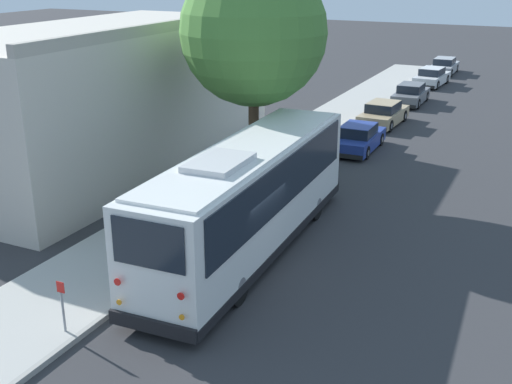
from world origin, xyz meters
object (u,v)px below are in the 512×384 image
at_px(parked_sedan_tan, 383,114).
at_px(parked_sedan_gray, 411,95).
at_px(shuttle_bus, 249,193).
at_px(parked_sedan_silver, 444,66).
at_px(sign_post_far, 114,272).
at_px(street_tree, 255,21).
at_px(parked_sedan_white, 432,77).
at_px(sign_post_near, 63,306).
at_px(parked_sedan_blue, 358,138).

xyz_separation_m(parked_sedan_tan, parked_sedan_gray, (6.15, -0.12, -0.01)).
distance_m(shuttle_bus, parked_sedan_tan, 17.80).
bearing_deg(parked_sedan_silver, sign_post_far, 178.00).
bearing_deg(street_tree, parked_sedan_tan, -8.56).
distance_m(parked_sedan_white, parked_sedan_silver, 5.62).
bearing_deg(shuttle_bus, sign_post_near, 161.21).
height_order(shuttle_bus, parked_sedan_silver, shuttle_bus).
height_order(parked_sedan_silver, sign_post_near, sign_post_near).
bearing_deg(shuttle_bus, parked_sedan_gray, -1.20).
height_order(street_tree, sign_post_far, street_tree).
relative_size(shuttle_bus, parked_sedan_blue, 2.78).
height_order(parked_sedan_blue, parked_sedan_silver, parked_sedan_blue).
bearing_deg(parked_sedan_silver, sign_post_near, 178.09).
relative_size(parked_sedan_blue, sign_post_far, 3.11).
bearing_deg(parked_sedan_silver, parked_sedan_blue, -179.46).
distance_m(parked_sedan_gray, parked_sedan_white, 6.92).
distance_m(shuttle_bus, street_tree, 7.43).
bearing_deg(parked_sedan_blue, shuttle_bus, -179.43).
distance_m(shuttle_bus, parked_sedan_silver, 36.46).
bearing_deg(sign_post_near, parked_sedan_white, -2.24).
bearing_deg(sign_post_near, parked_sedan_tan, -3.28).
bearing_deg(parked_sedan_white, sign_post_far, -177.95).
relative_size(parked_sedan_blue, parked_sedan_tan, 0.95).
distance_m(parked_sedan_white, sign_post_near, 37.13).
relative_size(parked_sedan_blue, parked_sedan_gray, 1.00).
distance_m(parked_sedan_white, sign_post_far, 35.17).
xyz_separation_m(shuttle_bus, street_tree, (5.36, 2.37, 4.56)).
height_order(parked_sedan_white, parked_sedan_silver, parked_sedan_white).
xyz_separation_m(sign_post_near, sign_post_far, (1.97, 0.00, 0.00)).
bearing_deg(parked_sedan_silver, parked_sedan_tan, -179.99).
xyz_separation_m(parked_sedan_blue, parked_sedan_tan, (5.42, 0.23, 0.02)).
height_order(shuttle_bus, parked_sedan_white, shuttle_bus).
xyz_separation_m(parked_sedan_blue, parked_sedan_silver, (24.11, 0.28, -0.00)).
bearing_deg(sign_post_near, street_tree, 2.39).
bearing_deg(street_tree, parked_sedan_white, -4.35).
bearing_deg(shuttle_bus, parked_sedan_white, -1.31).
xyz_separation_m(parked_sedan_blue, sign_post_near, (-18.61, 1.61, 0.25)).
relative_size(shuttle_bus, street_tree, 1.21).
relative_size(parked_sedan_gray, parked_sedan_silver, 0.93).
relative_size(sign_post_near, sign_post_far, 1.00).
distance_m(parked_sedan_gray, sign_post_far, 28.25).
bearing_deg(parked_sedan_white, parked_sedan_blue, -175.08).
bearing_deg(sign_post_far, shuttle_bus, -23.55).
xyz_separation_m(parked_sedan_white, street_tree, (-25.45, 1.94, 5.88)).
distance_m(parked_sedan_tan, street_tree, 13.83).
height_order(parked_sedan_tan, parked_sedan_gray, parked_sedan_tan).
bearing_deg(street_tree, shuttle_bus, -156.15).
distance_m(parked_sedan_blue, parked_sedan_gray, 11.57).
bearing_deg(shuttle_bus, parked_sedan_tan, -0.48).
distance_m(parked_sedan_blue, parked_sedan_white, 18.49).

